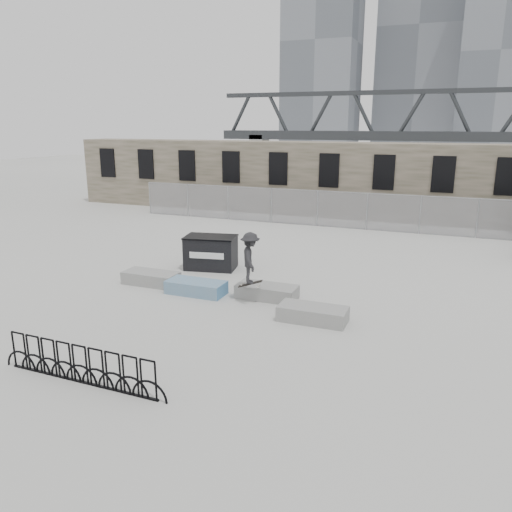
{
  "coord_description": "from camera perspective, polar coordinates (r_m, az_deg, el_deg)",
  "views": [
    {
      "loc": [
        6.97,
        -14.49,
        5.63
      ],
      "look_at": [
        1.01,
        0.58,
        1.3
      ],
      "focal_mm": 35.0,
      "sensor_mm": 36.0,
      "label": 1
    }
  ],
  "objects": [
    {
      "name": "dumpster",
      "position": [
        19.87,
        -5.19,
        0.43
      ],
      "size": [
        2.2,
        1.57,
        1.32
      ],
      "rotation": [
        0.0,
        0.0,
        0.19
      ],
      "color": "black",
      "rests_on": "ground"
    },
    {
      "name": "skyline_towers",
      "position": [
        109.65,
        18.61,
        22.17
      ],
      "size": [
        58.0,
        28.0,
        48.0
      ],
      "color": "slate",
      "rests_on": "ground"
    },
    {
      "name": "planter_offset",
      "position": [
        14.78,
        6.51,
        -6.51
      ],
      "size": [
        2.0,
        0.9,
        0.45
      ],
      "color": "#959593",
      "rests_on": "ground"
    },
    {
      "name": "planter_far_left",
      "position": [
        18.38,
        -11.91,
        -2.41
      ],
      "size": [
        2.0,
        0.9,
        0.45
      ],
      "color": "#959593",
      "rests_on": "ground"
    },
    {
      "name": "planter_center_right",
      "position": [
        16.55,
        1.26,
        -4.03
      ],
      "size": [
        2.0,
        0.9,
        0.45
      ],
      "color": "#959593",
      "rests_on": "ground"
    },
    {
      "name": "stone_wall",
      "position": [
        31.69,
        8.84,
        8.67
      ],
      "size": [
        36.0,
        2.58,
        4.5
      ],
      "color": "#615A48",
      "rests_on": "ground"
    },
    {
      "name": "planter_center_left",
      "position": [
        17.09,
        -6.85,
        -3.51
      ],
      "size": [
        2.0,
        0.9,
        0.45
      ],
      "color": "teal",
      "rests_on": "ground"
    },
    {
      "name": "skateboarder",
      "position": [
        15.75,
        -0.66,
        -0.24
      ],
      "size": [
        1.02,
        1.23,
        1.81
      ],
      "rotation": [
        0.0,
        0.0,
        2.04
      ],
      "color": "#252427",
      "rests_on": "ground"
    },
    {
      "name": "bike_rack",
      "position": [
        11.97,
        -19.45,
        -11.65
      ],
      "size": [
        4.49,
        0.14,
        0.9
      ],
      "rotation": [
        0.0,
        0.0,
        -0.02
      ],
      "color": "black",
      "rests_on": "ground"
    },
    {
      "name": "chainlink_fence",
      "position": [
        28.25,
        7.03,
        5.48
      ],
      "size": [
        22.06,
        0.06,
        2.02
      ],
      "color": "gray",
      "rests_on": "ground"
    },
    {
      "name": "ground",
      "position": [
        17.04,
        -3.9,
        -4.37
      ],
      "size": [
        120.0,
        120.0,
        0.0
      ],
      "primitive_type": "plane",
      "color": "beige",
      "rests_on": "ground"
    },
    {
      "name": "truss_bridge",
      "position": [
        69.57,
        24.67,
        12.4
      ],
      "size": [
        70.0,
        3.0,
        9.8
      ],
      "color": "#2D3033",
      "rests_on": "ground"
    }
  ]
}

